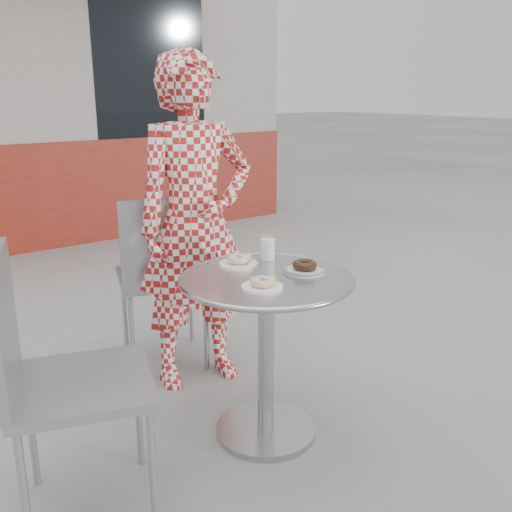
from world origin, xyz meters
TOP-DOWN VIEW (x-y plane):
  - ground at (0.00, 0.00)m, footprint 60.00×60.00m
  - bistro_table at (0.00, -0.05)m, footprint 0.72×0.72m
  - chair_far at (-0.01, 0.85)m, footprint 0.58×0.58m
  - chair_left at (-0.80, -0.03)m, footprint 0.59×0.59m
  - seated_person at (0.05, 0.58)m, footprint 0.65×0.48m
  - plate_far at (0.00, 0.15)m, footprint 0.17×0.17m
  - plate_near at (-0.10, -0.15)m, footprint 0.16×0.16m
  - plate_checker at (0.17, -0.09)m, footprint 0.18×0.18m
  - milk_cup at (0.16, 0.15)m, footprint 0.07×0.07m

SIDE VIEW (x-z plane):
  - ground at x=0.00m, z-range 0.00..0.00m
  - chair_far at x=-0.01m, z-range -0.18..0.77m
  - chair_left at x=-0.80m, z-range -0.19..0.78m
  - bistro_table at x=0.00m, z-range 0.18..0.91m
  - plate_checker at x=0.17m, z-range 0.72..0.76m
  - plate_near at x=-0.10m, z-range 0.72..0.76m
  - plate_far at x=0.00m, z-range 0.72..0.76m
  - milk_cup at x=0.16m, z-range 0.72..0.83m
  - seated_person at x=0.05m, z-range 0.00..1.64m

